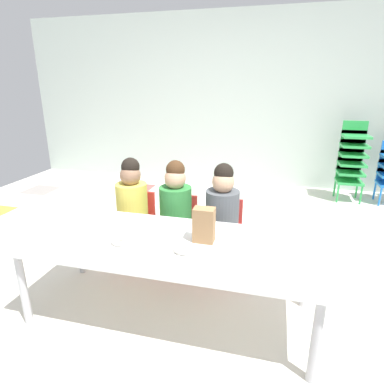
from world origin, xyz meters
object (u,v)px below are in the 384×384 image
Objects in this scene: craft_table at (169,247)px; donut_powdered_loose at (120,241)px; donut_powdered_on_plate at (183,249)px; paper_plate_near_edge at (183,252)px; kid_chair_green_stack at (352,157)px; paper_bag_brown at (204,225)px; seated_child_middle_seat at (176,205)px; seated_child_far_right at (222,210)px; seated_child_near_camera at (132,201)px.

donut_powdered_loose is at bearing -159.65° from craft_table.
donut_powdered_on_plate reaches higher than donut_powdered_loose.
donut_powdered_loose is at bearing 177.70° from paper_plate_near_edge.
kid_chair_green_stack is 4.73× the size of paper_bag_brown.
paper_plate_near_edge is (0.27, -0.72, -0.00)m from seated_child_middle_seat.
donut_powdered_loose is (-0.52, -0.71, 0.01)m from seated_child_far_right.
seated_child_far_right is 5.10× the size of paper_plate_near_edge.
seated_child_middle_seat is 7.80× the size of donut_powdered_on_plate.
donut_powdered_on_plate is (0.27, -0.72, 0.02)m from seated_child_middle_seat.
donut_powdered_loose is at bearing -101.20° from seated_child_middle_seat.
seated_child_far_right is 8.24× the size of donut_powdered_loose.
kid_chair_green_stack is at bearing 63.57° from donut_powdered_on_plate.
seated_child_far_right reaches higher than paper_bag_brown.
seated_child_far_right is 0.88m from donut_powdered_loose.
craft_table is 2.08× the size of seated_child_near_camera.
donut_powdered_on_plate is at bearing -2.30° from donut_powdered_loose.
paper_plate_near_edge is 1.53× the size of donut_powdered_on_plate.
kid_chair_green_stack reaches higher than donut_powdered_on_plate.
paper_plate_near_edge is (0.13, -0.12, 0.05)m from craft_table.
paper_bag_brown is (-1.37, -2.76, 0.08)m from kid_chair_green_stack.
kid_chair_green_stack reaches higher than seated_child_middle_seat.
craft_table is 0.31m from donut_powdered_loose.
donut_powdered_on_plate is at bearing 0.00° from paper_plate_near_edge.
seated_child_middle_seat is 5.10× the size of paper_plate_near_edge.
donut_powdered_loose is at bearing -122.64° from kid_chair_green_stack.
paper_plate_near_edge is at bearing -115.82° from paper_bag_brown.
seated_child_far_right reaches higher than craft_table.
donut_powdered_loose is at bearing -162.35° from paper_bag_brown.
seated_child_near_camera is at bearing 131.05° from craft_table.
seated_child_middle_seat is (0.38, 0.00, 0.00)m from seated_child_near_camera.
craft_table is at bearing 20.35° from donut_powdered_loose.
paper_bag_brown is 0.21m from donut_powdered_on_plate.
kid_chair_green_stack reaches higher than paper_plate_near_edge.
seated_child_middle_seat is at bearing -128.03° from kid_chair_green_stack.
seated_child_near_camera is at bearing 143.20° from paper_bag_brown.
craft_table is at bearing -166.10° from paper_bag_brown.
donut_powdered_on_plate is at bearing -98.76° from seated_child_far_right.
donut_powdered_on_plate reaches higher than paper_plate_near_edge.
seated_child_middle_seat is 0.88× the size of kid_chair_green_stack.
seated_child_far_right is 0.73m from donut_powdered_on_plate.
seated_child_far_right is at bearing 81.24° from paper_plate_near_edge.
paper_plate_near_edge is (-0.08, -0.17, -0.11)m from paper_bag_brown.
seated_child_middle_seat reaches higher than donut_powdered_loose.
donut_powdered_loose is (-0.28, -0.10, 0.06)m from craft_table.
donut_powdered_loose is (-0.14, -0.71, 0.01)m from seated_child_middle_seat.
craft_table is 1.83× the size of kid_chair_green_stack.
paper_bag_brown reaches higher than paper_plate_near_edge.
seated_child_middle_seat reaches higher than craft_table.
kid_chair_green_stack reaches higher than seated_child_near_camera.
seated_child_near_camera is at bearing -133.68° from kid_chair_green_stack.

